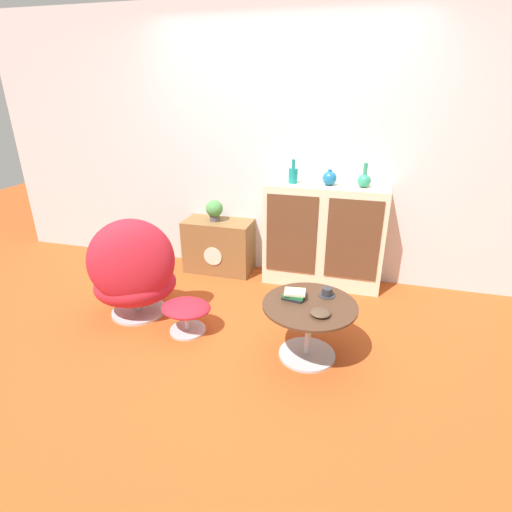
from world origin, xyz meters
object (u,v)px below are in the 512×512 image
tv_console (219,246)px  book_stack (294,295)px  coffee_table (309,321)px  vase_leftmost (293,175)px  bowl (320,313)px  sideboard (323,236)px  egg_chair (134,274)px  ottoman (186,311)px  vase_inner_right (364,180)px  potted_plant (214,210)px  vase_inner_left (329,178)px  teacup (327,293)px

tv_console → book_stack: bearing=-49.0°
coffee_table → vase_leftmost: bearing=107.0°
bowl → vase_leftmost: bearing=108.9°
sideboard → coffee_table: size_ratio=1.70×
tv_console → egg_chair: (-0.35, -1.09, 0.13)m
egg_chair → ottoman: egg_chair is taller
tv_console → coffee_table: tv_console is taller
sideboard → vase_inner_right: size_ratio=5.21×
coffee_table → potted_plant: size_ratio=3.08×
ottoman → vase_inner_left: size_ratio=2.77×
coffee_table → egg_chair: bearing=173.9°
coffee_table → bowl: size_ratio=4.77×
vase_leftmost → book_stack: (0.26, -1.20, -0.62)m
vase_inner_right → book_stack: (-0.40, -1.20, -0.61)m
ottoman → book_stack: 0.92m
sideboard → vase_inner_left: bearing=12.6°
vase_inner_right → teacup: 1.26m
bowl → sideboard: bearing=96.1°
egg_chair → coffee_table: (1.51, -0.16, -0.11)m
vase_inner_left → teacup: size_ratio=1.19×
ottoman → vase_inner_left: bearing=51.2°
potted_plant → sideboard: bearing=-0.1°
vase_leftmost → book_stack: bearing=-77.8°
vase_inner_right → teacup: (-0.17, -1.09, -0.61)m
ottoman → vase_leftmost: vase_leftmost is taller
vase_inner_left → teacup: (0.14, -1.09, -0.61)m
vase_inner_left → vase_inner_right: bearing=-0.0°
vase_inner_left → bowl: bearing=-84.7°
vase_leftmost → book_stack: 1.37m
coffee_table → vase_inner_left: size_ratio=4.62×
ottoman → book_stack: (0.87, -0.00, 0.28)m
sideboard → ottoman: size_ratio=2.83×
tv_console → vase_leftmost: vase_leftmost is taller
bowl → potted_plant: bearing=133.1°
ottoman → tv_console: bearing=97.7°
coffee_table → potted_plant: (-1.19, 1.25, 0.38)m
egg_chair → coffee_table: egg_chair is taller
vase_inner_left → book_stack: size_ratio=0.85×
tv_console → book_stack: size_ratio=4.13×
vase_inner_left → teacup: bearing=-82.6°
vase_inner_left → coffee_table: bearing=-88.2°
vase_inner_left → potted_plant: size_ratio=0.67×
ottoman → book_stack: book_stack is taller
egg_chair → potted_plant: egg_chair is taller
book_stack → teacup: bearing=24.5°
egg_chair → potted_plant: 1.16m
sideboard → ottoman: bearing=-128.3°
ottoman → vase_leftmost: (0.62, 1.19, 0.90)m
tv_console → bowl: 1.86m
tv_console → vase_leftmost: (0.78, 0.00, 0.81)m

